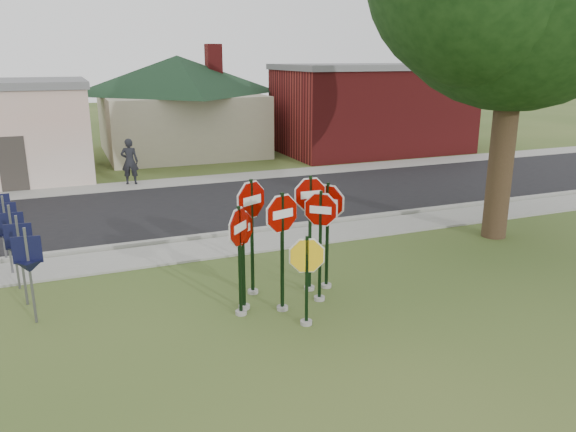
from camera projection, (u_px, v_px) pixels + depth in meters
name	position (u px, v px, depth m)	size (l,w,h in m)	color
ground	(313.00, 333.00, 10.91)	(120.00, 120.00, 0.00)	#304A1B
sidewalk_near	(232.00, 246.00, 15.80)	(60.00, 1.60, 0.06)	gray
road	(196.00, 207.00, 19.81)	(60.00, 7.00, 0.04)	black
sidewalk_far	(172.00, 183.00, 23.64)	(60.00, 1.60, 0.06)	gray
curb	(222.00, 234.00, 16.68)	(60.00, 0.20, 0.14)	gray
stop_sign_center	(282.00, 235.00, 11.43)	(1.06, 0.33, 2.67)	gray
stop_sign_yellow	(307.00, 272.00, 10.94)	(0.94, 0.30, 1.95)	gray
stop_sign_left	(239.00, 246.00, 11.26)	(0.78, 0.79, 2.45)	gray
stop_sign_right	(320.00, 232.00, 11.93)	(0.79, 0.66, 2.57)	gray
stop_sign_back_right	(310.00, 217.00, 12.43)	(1.04, 0.24, 2.78)	gray
stop_sign_back_left	(252.00, 219.00, 12.23)	(1.04, 0.56, 2.76)	gray
stop_sign_far_right	(328.00, 220.00, 12.60)	(0.67, 0.90, 2.60)	gray
stop_sign_far_left	(243.00, 248.00, 11.57)	(0.80, 0.63, 2.28)	gray
route_sign_row	(13.00, 238.00, 12.63)	(1.43, 4.63, 2.00)	#59595E
building_house	(178.00, 85.00, 30.23)	(11.60, 11.60, 6.20)	#B4AC8F
building_brick	(372.00, 108.00, 31.06)	(10.20, 6.20, 4.75)	maroon
bg_tree_right	(442.00, 50.00, 40.48)	(5.60, 5.60, 8.40)	#322316
pedestrian	(130.00, 161.00, 23.00)	(0.69, 0.45, 1.90)	black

